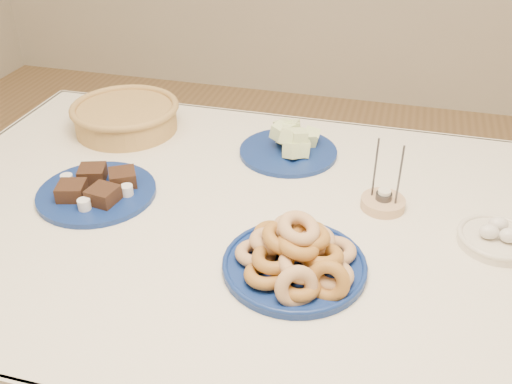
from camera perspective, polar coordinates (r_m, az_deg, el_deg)
dining_table at (r=1.38m, az=0.55°, el=-6.16°), size 1.71×1.11×0.75m
donut_platter at (r=1.14m, az=4.04°, el=-6.48°), size 0.38×0.38×0.13m
melon_plate at (r=1.56m, az=3.48°, el=4.77°), size 0.31×0.31×0.09m
brownie_plate at (r=1.43m, az=-15.62°, el=0.21°), size 0.33×0.33×0.05m
wicker_basket at (r=1.73m, az=-12.90°, el=7.43°), size 0.33×0.33×0.08m
candle_holder at (r=1.37m, az=12.59°, el=-0.94°), size 0.13×0.13×0.17m
egg_bowl at (r=1.32m, az=22.92°, el=-4.24°), size 0.19×0.19×0.05m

